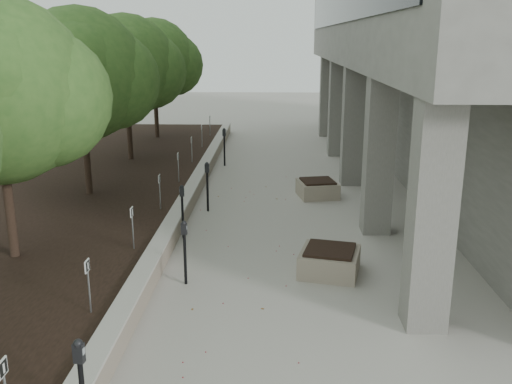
# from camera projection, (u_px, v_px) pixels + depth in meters

# --- Properties ---
(ground) EXTENTS (90.00, 90.00, 0.00)m
(ground) POSITION_uv_depth(u_px,v_px,m) (226.00, 351.00, 9.11)
(ground) COLOR #AEA8A0
(ground) RESTS_ON ground
(retaining_wall) EXTENTS (0.39, 26.00, 0.50)m
(retaining_wall) POSITION_uv_depth(u_px,v_px,m) (193.00, 190.00, 17.77)
(retaining_wall) COLOR #A39381
(retaining_wall) RESTS_ON ground
(planting_bed) EXTENTS (7.00, 26.00, 0.40)m
(planting_bed) POSITION_uv_depth(u_px,v_px,m) (79.00, 191.00, 17.91)
(planting_bed) COLOR black
(planting_bed) RESTS_ON ground
(crabapple_tree_2) EXTENTS (4.60, 4.00, 5.44)m
(crabapple_tree_2) POSITION_uv_depth(u_px,v_px,m) (0.00, 130.00, 11.33)
(crabapple_tree_2) COLOR #325A22
(crabapple_tree_2) RESTS_ON planting_bed
(crabapple_tree_3) EXTENTS (4.60, 4.00, 5.44)m
(crabapple_tree_3) POSITION_uv_depth(u_px,v_px,m) (82.00, 102.00, 16.15)
(crabapple_tree_3) COLOR #325A22
(crabapple_tree_3) RESTS_ON planting_bed
(crabapple_tree_4) EXTENTS (4.60, 4.00, 5.44)m
(crabapple_tree_4) POSITION_uv_depth(u_px,v_px,m) (127.00, 88.00, 20.96)
(crabapple_tree_4) COLOR #325A22
(crabapple_tree_4) RESTS_ON planting_bed
(crabapple_tree_5) EXTENTS (4.60, 4.00, 5.44)m
(crabapple_tree_5) POSITION_uv_depth(u_px,v_px,m) (155.00, 78.00, 25.78)
(crabapple_tree_5) COLOR #325A22
(crabapple_tree_5) RESTS_ON planting_bed
(parking_sign_2) EXTENTS (0.04, 0.22, 0.96)m
(parking_sign_2) POSITION_uv_depth(u_px,v_px,m) (89.00, 286.00, 9.43)
(parking_sign_2) COLOR black
(parking_sign_2) RESTS_ON planting_bed
(parking_sign_3) EXTENTS (0.04, 0.22, 0.96)m
(parking_sign_3) POSITION_uv_depth(u_px,v_px,m) (133.00, 228.00, 12.32)
(parking_sign_3) COLOR black
(parking_sign_3) RESTS_ON planting_bed
(parking_sign_4) EXTENTS (0.04, 0.22, 0.96)m
(parking_sign_4) POSITION_uv_depth(u_px,v_px,m) (160.00, 192.00, 15.22)
(parking_sign_4) COLOR black
(parking_sign_4) RESTS_ON planting_bed
(parking_sign_5) EXTENTS (0.04, 0.22, 0.96)m
(parking_sign_5) POSITION_uv_depth(u_px,v_px,m) (178.00, 167.00, 18.11)
(parking_sign_5) COLOR black
(parking_sign_5) RESTS_ON planting_bed
(parking_sign_6) EXTENTS (0.04, 0.22, 0.96)m
(parking_sign_6) POSITION_uv_depth(u_px,v_px,m) (192.00, 150.00, 21.00)
(parking_sign_6) COLOR black
(parking_sign_6) RESTS_ON planting_bed
(parking_sign_7) EXTENTS (0.04, 0.22, 0.96)m
(parking_sign_7) POSITION_uv_depth(u_px,v_px,m) (202.00, 136.00, 23.89)
(parking_sign_7) COLOR black
(parking_sign_7) RESTS_ON planting_bed
(parking_sign_8) EXTENTS (0.04, 0.22, 0.96)m
(parking_sign_8) POSITION_uv_depth(u_px,v_px,m) (210.00, 125.00, 26.78)
(parking_sign_8) COLOR black
(parking_sign_8) RESTS_ON planting_bed
(parking_meter_2) EXTENTS (0.14, 0.11, 1.37)m
(parking_meter_2) POSITION_uv_depth(u_px,v_px,m) (185.00, 253.00, 11.43)
(parking_meter_2) COLOR black
(parking_meter_2) RESTS_ON ground
(parking_meter_3) EXTENTS (0.15, 0.12, 1.39)m
(parking_meter_3) POSITION_uv_depth(u_px,v_px,m) (182.00, 212.00, 14.11)
(parking_meter_3) COLOR black
(parking_meter_3) RESTS_ON ground
(parking_meter_4) EXTENTS (0.15, 0.11, 1.48)m
(parking_meter_4) POSITION_uv_depth(u_px,v_px,m) (207.00, 187.00, 16.29)
(parking_meter_4) COLOR black
(parking_meter_4) RESTS_ON ground
(parking_meter_5) EXTENTS (0.16, 0.13, 1.51)m
(parking_meter_5) POSITION_uv_depth(u_px,v_px,m) (224.00, 147.00, 22.14)
(parking_meter_5) COLOR black
(parking_meter_5) RESTS_ON ground
(planter_front) EXTENTS (1.46, 1.46, 0.57)m
(planter_front) POSITION_uv_depth(u_px,v_px,m) (330.00, 261.00, 12.07)
(planter_front) COLOR #A39381
(planter_front) RESTS_ON ground
(planter_back) EXTENTS (1.38, 1.38, 0.55)m
(planter_back) POSITION_uv_depth(u_px,v_px,m) (317.00, 188.00, 17.92)
(planter_back) COLOR #A39381
(planter_back) RESTS_ON ground
(berry_scatter) EXTENTS (3.30, 14.10, 0.02)m
(berry_scatter) POSITION_uv_depth(u_px,v_px,m) (239.00, 242.00, 13.93)
(berry_scatter) COLOR maroon
(berry_scatter) RESTS_ON ground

